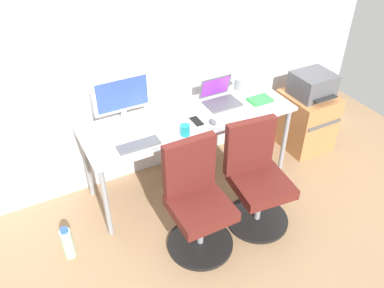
% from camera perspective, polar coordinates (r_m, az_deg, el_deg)
% --- Properties ---
extents(ground_plane, '(5.28, 5.28, 0.00)m').
position_cam_1_polar(ground_plane, '(3.92, -0.34, -5.34)').
color(ground_plane, '#9E7A56').
extents(back_wall, '(4.40, 0.04, 2.60)m').
position_cam_1_polar(back_wall, '(3.53, -3.53, 14.61)').
color(back_wall, silver).
rests_on(back_wall, ground).
extents(desk, '(1.88, 0.64, 0.75)m').
position_cam_1_polar(desk, '(3.50, -0.38, 3.02)').
color(desk, silver).
rests_on(desk, ground).
extents(office_chair_left, '(0.54, 0.54, 0.94)m').
position_cam_1_polar(office_chair_left, '(3.10, 0.69, -8.35)').
color(office_chair_left, black).
rests_on(office_chair_left, ground).
extents(office_chair_right, '(0.54, 0.54, 0.94)m').
position_cam_1_polar(office_chair_right, '(3.34, 9.19, -5.09)').
color(office_chair_right, black).
rests_on(office_chair_right, ground).
extents(side_cabinet, '(0.47, 0.52, 0.61)m').
position_cam_1_polar(side_cabinet, '(4.40, 15.94, 3.29)').
color(side_cabinet, '#B77542').
rests_on(side_cabinet, ground).
extents(printer, '(0.38, 0.40, 0.24)m').
position_cam_1_polar(printer, '(4.19, 16.90, 8.13)').
color(printer, '#515156').
rests_on(printer, side_cabinet).
extents(water_bottle_on_floor, '(0.09, 0.09, 0.31)m').
position_cam_1_polar(water_bottle_on_floor, '(3.34, -17.37, -13.38)').
color(water_bottle_on_floor, '#A5D8B2').
rests_on(water_bottle_on_floor, ground).
extents(desktop_monitor, '(0.48, 0.18, 0.43)m').
position_cam_1_polar(desktop_monitor, '(3.31, -9.98, 6.70)').
color(desktop_monitor, silver).
rests_on(desktop_monitor, desk).
extents(open_laptop, '(0.31, 0.28, 0.22)m').
position_cam_1_polar(open_laptop, '(3.67, 3.95, 6.79)').
color(open_laptop, '#4C4C51').
rests_on(open_laptop, desk).
extents(keyboard_by_monitor, '(0.34, 0.12, 0.02)m').
position_cam_1_polar(keyboard_by_monitor, '(3.14, -7.65, -0.14)').
color(keyboard_by_monitor, '#515156').
rests_on(keyboard_by_monitor, desk).
extents(keyboard_by_laptop, '(0.34, 0.12, 0.02)m').
position_cam_1_polar(keyboard_by_laptop, '(3.25, -9.66, 1.09)').
color(keyboard_by_laptop, silver).
rests_on(keyboard_by_laptop, desk).
extents(mouse_by_monitor, '(0.06, 0.10, 0.03)m').
position_cam_1_polar(mouse_by_monitor, '(3.54, 1.10, 4.98)').
color(mouse_by_monitor, '#B7B7B7').
rests_on(mouse_by_monitor, desk).
extents(mouse_by_laptop, '(0.06, 0.10, 0.03)m').
position_cam_1_polar(mouse_by_laptop, '(3.37, 3.00, 3.18)').
color(mouse_by_laptop, '#515156').
rests_on(mouse_by_laptop, desk).
extents(coffee_mug, '(0.08, 0.08, 0.09)m').
position_cam_1_polar(coffee_mug, '(3.22, -1.00, 2.03)').
color(coffee_mug, teal).
rests_on(coffee_mug, desk).
extents(pen_cup, '(0.07, 0.07, 0.10)m').
position_cam_1_polar(pen_cup, '(3.90, 6.59, 8.50)').
color(pen_cup, slate).
rests_on(pen_cup, desk).
extents(phone_near_laptop, '(0.07, 0.14, 0.01)m').
position_cam_1_polar(phone_near_laptop, '(3.40, 0.65, 3.29)').
color(phone_near_laptop, black).
rests_on(phone_near_laptop, desk).
extents(notebook, '(0.21, 0.15, 0.03)m').
position_cam_1_polar(notebook, '(3.74, 9.71, 6.25)').
color(notebook, green).
rests_on(notebook, desk).
extents(paper_pile, '(0.21, 0.30, 0.01)m').
position_cam_1_polar(paper_pile, '(3.54, -2.63, 4.75)').
color(paper_pile, white).
rests_on(paper_pile, desk).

